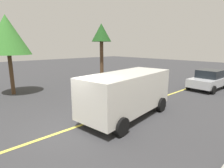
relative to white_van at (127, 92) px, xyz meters
name	(u,v)px	position (x,y,z in m)	size (l,w,h in m)	color
ground_plane	(78,126)	(-2.46, 0.66, -1.27)	(80.00, 80.00, 0.00)	#38383A
lane_marking_centre	(125,110)	(0.54, 0.66, -1.26)	(28.00, 0.16, 0.01)	#E0D14C
white_van	(127,92)	(0.00, 0.00, 0.00)	(5.41, 2.79, 2.20)	silver
car_silver_mid_road	(208,80)	(9.17, -0.55, -0.47)	(3.92, 2.18, 1.58)	#B7BABF
tree_left_verge	(7,35)	(-3.04, 8.56, 2.95)	(3.05, 3.05, 5.59)	#513823
tree_centre_verge	(101,34)	(5.93, 9.21, 3.41)	(2.07, 2.07, 5.79)	#513823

